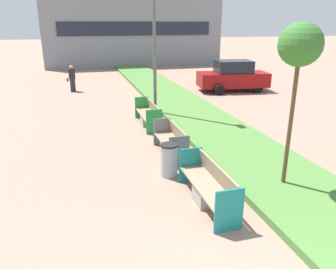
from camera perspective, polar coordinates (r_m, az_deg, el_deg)
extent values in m
cube|color=#4C7A38|center=(15.62, 3.47, 4.33)|extent=(2.80, 120.00, 0.18)
cube|color=gray|center=(35.24, -6.53, 17.41)|extent=(16.81, 7.21, 6.35)
cube|color=#1E2333|center=(31.63, -5.41, 17.87)|extent=(14.12, 0.08, 1.20)
cube|color=#9E9B96|center=(7.80, 6.74, -10.39)|extent=(0.52, 0.60, 0.42)
cube|color=gray|center=(7.69, 6.80, -8.90)|extent=(0.58, 2.26, 0.05)
cube|color=gray|center=(7.67, 8.76, -6.87)|extent=(0.14, 2.17, 0.48)
cube|color=#197A7F|center=(6.77, 10.57, -12.94)|extent=(0.62, 0.04, 0.94)
cube|color=#197A7F|center=(8.64, 3.93, -5.32)|extent=(0.62, 0.04, 0.94)
cube|color=#9E9B96|center=(10.44, 0.36, -2.45)|extent=(0.52, 0.60, 0.42)
cube|color=gray|center=(10.36, 0.36, -1.26)|extent=(0.58, 1.89, 0.05)
cube|color=gray|center=(10.34, 1.80, 0.24)|extent=(0.14, 1.81, 0.48)
cube|color=slate|center=(9.49, 1.97, -3.01)|extent=(0.62, 0.04, 0.94)
cube|color=slate|center=(11.22, -1.00, 0.52)|extent=(0.62, 0.04, 0.94)
cube|color=#9E9B96|center=(13.51, -3.56, 2.51)|extent=(0.52, 0.60, 0.42)
cube|color=gray|center=(13.44, -3.58, 3.46)|extent=(0.58, 2.27, 0.05)
cube|color=gray|center=(13.43, -2.47, 4.62)|extent=(0.14, 2.18, 0.48)
cube|color=#238C3D|center=(12.35, -2.44, 2.23)|extent=(0.62, 0.04, 0.94)
cube|color=#238C3D|center=(14.53, -4.56, 4.74)|extent=(0.62, 0.04, 0.94)
cylinder|color=#9EA0A5|center=(8.95, 0.19, -4.62)|extent=(0.46, 0.46, 0.87)
cylinder|color=black|center=(8.78, 0.19, -1.87)|extent=(0.48, 0.48, 0.05)
cylinder|color=#56595B|center=(14.42, -2.44, 20.15)|extent=(0.14, 0.14, 8.66)
cylinder|color=brown|center=(8.36, 20.48, 1.24)|extent=(0.10, 0.10, 3.28)
sphere|color=#38702D|center=(8.04, 22.07, 14.34)|extent=(0.98, 0.98, 0.98)
cube|color=#232633|center=(21.10, -16.24, 8.25)|extent=(0.30, 0.22, 0.76)
cube|color=#232328|center=(20.99, -16.41, 10.09)|extent=(0.38, 0.24, 0.62)
sphere|color=tan|center=(20.94, -16.51, 11.21)|extent=(0.21, 0.21, 0.21)
cube|color=maroon|center=(21.05, -17.09, 9.09)|extent=(0.12, 0.20, 0.18)
cube|color=maroon|center=(20.72, 11.19, 9.40)|extent=(4.41, 2.33, 0.84)
cube|color=black|center=(20.61, 11.33, 11.54)|extent=(2.30, 1.83, 0.72)
cylinder|color=black|center=(20.62, 15.40, 7.85)|extent=(0.60, 0.20, 0.60)
cylinder|color=black|center=(22.15, 13.03, 8.77)|extent=(0.60, 0.20, 0.60)
cylinder|color=black|center=(19.45, 8.94, 7.67)|extent=(0.60, 0.20, 0.60)
cylinder|color=black|center=(21.07, 6.92, 8.62)|extent=(0.60, 0.20, 0.60)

